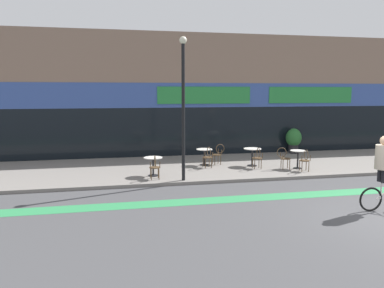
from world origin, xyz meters
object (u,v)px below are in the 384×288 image
Objects in this scene: bistro_table_1 at (204,154)px; cafe_chair_3_near at (305,159)px; cafe_chair_1_near at (208,156)px; bistro_table_2 at (252,153)px; lamp_post at (183,99)px; cafe_chair_2_near at (258,156)px; bistro_table_0 at (153,163)px; cafe_chair_0_near at (155,166)px; cafe_chair_1_side at (218,153)px; bistro_table_3 at (298,156)px; planter_pot at (294,139)px; cafe_chair_3_side at (284,157)px.

bistro_table_1 is 0.78× the size of cafe_chair_3_near.
cafe_chair_3_near is at bearing -119.88° from cafe_chair_1_near.
bistro_table_2 is at bearing -96.45° from cafe_chair_1_near.
bistro_table_1 is 3.81m from lamp_post.
bistro_table_1 is 0.78× the size of cafe_chair_2_near.
lamp_post is (1.00, -0.94, 2.42)m from bistro_table_0.
cafe_chair_0_near and cafe_chair_1_side have the same top height.
cafe_chair_3_near is at bearing -4.48° from bistro_table_0.
cafe_chair_1_near is at bearing 166.53° from bistro_table_3.
cafe_chair_1_near is 0.70× the size of planter_pot.
bistro_table_2 is at bearing 54.67° from cafe_chair_3_near.
cafe_chair_2_near is 1.00× the size of cafe_chair_3_side.
planter_pot reaches higher than cafe_chair_1_near.
cafe_chair_1_near and cafe_chair_1_side have the same top height.
cafe_chair_3_near is (3.63, -2.12, 0.01)m from bistro_table_1.
lamp_post is (-3.38, -1.37, 2.41)m from cafe_chair_2_near.
cafe_chair_1_side and cafe_chair_3_near have the same top height.
planter_pot is at bearing 35.48° from lamp_post.
cafe_chair_1_near is 1.00× the size of cafe_chair_3_side.
lamp_post is (-6.69, -4.77, 2.21)m from planter_pot.
cafe_chair_0_near is 1.00× the size of cafe_chair_3_near.
cafe_chair_1_near reaches higher than bistro_table_1.
cafe_chair_3_side is at bearing 1.73° from bistro_table_0.
cafe_chair_1_side is at bearing 153.47° from bistro_table_3.
cafe_chair_1_near is at bearing 54.38° from lamp_post.
bistro_table_3 is 4.04m from planter_pot.
lamp_post reaches higher than cafe_chair_1_side.
bistro_table_0 is 2.78m from lamp_post.
bistro_table_0 is at bearing -169.77° from cafe_chair_3_side.
cafe_chair_3_side is at bearing -113.39° from cafe_chair_1_near.
bistro_table_1 is 0.78× the size of cafe_chair_1_near.
cafe_chair_1_side is at bearing 62.17° from cafe_chair_3_near.
bistro_table_0 is 0.79× the size of cafe_chair_0_near.
cafe_chair_2_near is at bearing 174.05° from cafe_chair_3_side.
cafe_chair_2_near is (1.98, -1.22, 0.01)m from bistro_table_1.
planter_pot is (5.29, 2.81, 0.20)m from cafe_chair_1_near.
cafe_chair_0_near is at bearing 162.49° from lamp_post.
bistro_table_0 is 1.01× the size of bistro_table_1.
cafe_chair_3_near is (1.65, -0.90, 0.00)m from cafe_chair_2_near.
cafe_chair_1_side is (3.02, 1.66, 0.01)m from bistro_table_0.
cafe_chair_1_side is 3.69m from cafe_chair_3_near.
bistro_table_3 is at bearing -110.92° from cafe_chair_1_near.
lamp_post is at bearing -167.76° from bistro_table_3.
cafe_chair_1_side reaches higher than bistro_table_2.
cafe_chair_0_near and cafe_chair_2_near have the same top height.
cafe_chair_0_near is at bearing 28.76° from cafe_chair_1_side.
cafe_chair_0_near is (-0.00, -0.63, 0.01)m from bistro_table_0.
bistro_table_1 is at bearing 157.68° from bistro_table_3.
bistro_table_3 is 0.85× the size of cafe_chair_3_near.
cafe_chair_3_near is at bearing 136.33° from cafe_chair_1_side.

